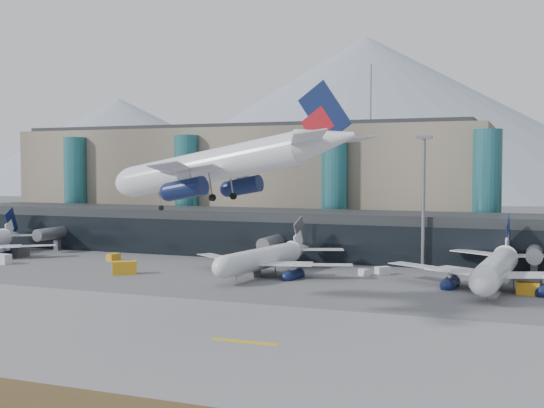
# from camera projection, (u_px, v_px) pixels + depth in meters

# --- Properties ---
(ground) EXTENTS (900.00, 900.00, 0.00)m
(ground) POSITION_uv_depth(u_px,v_px,m) (158.00, 304.00, 96.99)
(ground) COLOR #515154
(ground) RESTS_ON ground
(runway_strip) EXTENTS (400.00, 40.00, 0.04)m
(runway_strip) POSITION_uv_depth(u_px,v_px,m) (95.00, 327.00, 83.02)
(runway_strip) COLOR slate
(runway_strip) RESTS_ON ground
(runway_markings) EXTENTS (128.00, 1.00, 0.02)m
(runway_markings) POSITION_uv_depth(u_px,v_px,m) (95.00, 327.00, 83.01)
(runway_markings) COLOR gold
(runway_markings) RESTS_ON ground
(concourse) EXTENTS (170.00, 27.00, 10.00)m
(concourse) POSITION_uv_depth(u_px,v_px,m) (292.00, 233.00, 150.53)
(concourse) COLOR black
(concourse) RESTS_ON ground
(terminal_main) EXTENTS (130.00, 30.00, 31.00)m
(terminal_main) POSITION_uv_depth(u_px,v_px,m) (246.00, 182.00, 189.02)
(terminal_main) COLOR gray
(terminal_main) RESTS_ON ground
(teal_towers) EXTENTS (116.40, 19.40, 46.00)m
(teal_towers) POSITION_uv_depth(u_px,v_px,m) (258.00, 190.00, 170.60)
(teal_towers) COLOR #286A72
(teal_towers) RESTS_ON ground
(mountain_ridge) EXTENTS (910.00, 400.00, 110.00)m
(mountain_ridge) POSITION_uv_depth(u_px,v_px,m) (480.00, 128.00, 442.92)
(mountain_ridge) COLOR gray
(mountain_ridge) RESTS_ON ground
(lightmast_mid) EXTENTS (3.00, 1.20, 25.60)m
(lightmast_mid) POSITION_uv_depth(u_px,v_px,m) (423.00, 194.00, 130.18)
(lightmast_mid) COLOR slate
(lightmast_mid) RESTS_ON ground
(hero_jet) EXTENTS (37.09, 37.28, 12.08)m
(hero_jet) POSITION_uv_depth(u_px,v_px,m) (235.00, 154.00, 86.83)
(hero_jet) COLOR silver
(hero_jet) RESTS_ON ground
(jet_parked_mid) EXTENTS (33.99, 34.15, 11.06)m
(jet_parked_mid) POSITION_uv_depth(u_px,v_px,m) (271.00, 251.00, 125.25)
(jet_parked_mid) COLOR silver
(jet_parked_mid) RESTS_ON ground
(jet_parked_right) EXTENTS (38.30, 37.60, 12.36)m
(jet_parked_right) POSITION_uv_depth(u_px,v_px,m) (499.00, 258.00, 111.06)
(jet_parked_right) COLOR silver
(jet_parked_right) RESTS_ON ground
(veh_a) EXTENTS (3.69, 2.24, 2.01)m
(veh_a) POSITION_uv_depth(u_px,v_px,m) (2.00, 259.00, 137.68)
(veh_a) COLOR silver
(veh_a) RESTS_ON ground
(veh_b) EXTENTS (2.18, 2.97, 1.55)m
(veh_b) POSITION_uv_depth(u_px,v_px,m) (113.00, 257.00, 142.30)
(veh_b) COLOR orange
(veh_b) RESTS_ON ground
(veh_c) EXTENTS (3.58, 2.94, 1.76)m
(veh_c) POSITION_uv_depth(u_px,v_px,m) (252.00, 272.00, 121.84)
(veh_c) COLOR #46464B
(veh_c) RESTS_ON ground
(veh_d) EXTENTS (2.80, 2.95, 1.52)m
(veh_d) POSITION_uv_depth(u_px,v_px,m) (383.00, 271.00, 123.57)
(veh_d) COLOR silver
(veh_d) RESTS_ON ground
(veh_e) EXTENTS (3.64, 2.37, 1.93)m
(veh_e) POSITION_uv_depth(u_px,v_px,m) (528.00, 289.00, 104.15)
(veh_e) COLOR orange
(veh_e) RESTS_ON ground
(veh_f) EXTENTS (2.06, 3.86, 2.15)m
(veh_f) POSITION_uv_depth(u_px,v_px,m) (20.00, 252.00, 149.00)
(veh_f) COLOR #46464B
(veh_f) RESTS_ON ground
(veh_g) EXTENTS (2.34, 2.32, 1.22)m
(veh_g) POSITION_uv_depth(u_px,v_px,m) (364.00, 273.00, 122.42)
(veh_g) COLOR silver
(veh_g) RESTS_ON ground
(veh_h) EXTENTS (4.85, 4.41, 2.40)m
(veh_h) POSITION_uv_depth(u_px,v_px,m) (124.00, 268.00, 124.49)
(veh_h) COLOR orange
(veh_h) RESTS_ON ground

